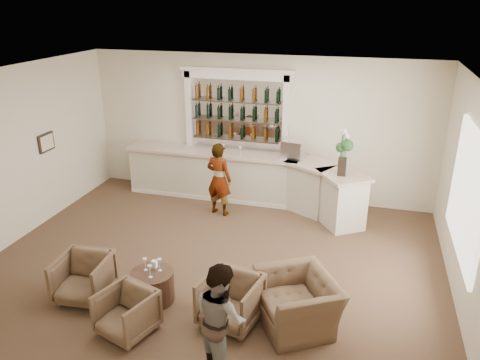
# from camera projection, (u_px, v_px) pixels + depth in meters

# --- Properties ---
(ground) EXTENTS (8.00, 8.00, 0.00)m
(ground) POSITION_uv_depth(u_px,v_px,m) (210.00, 269.00, 8.22)
(ground) COLOR brown
(ground) RESTS_ON ground
(room_shell) EXTENTS (8.04, 7.02, 3.32)m
(room_shell) POSITION_uv_depth(u_px,v_px,m) (230.00, 131.00, 7.96)
(room_shell) COLOR beige
(room_shell) RESTS_ON ground
(bar_counter) EXTENTS (5.72, 1.80, 1.14)m
(bar_counter) POSITION_uv_depth(u_px,v_px,m) (246.00, 178.00, 10.73)
(bar_counter) COLOR beige
(bar_counter) RESTS_ON ground
(back_bar_alcove) EXTENTS (2.64, 0.25, 3.00)m
(back_bar_alcove) POSITION_uv_depth(u_px,v_px,m) (236.00, 111.00, 10.65)
(back_bar_alcove) COLOR white
(back_bar_alcove) RESTS_ON ground
(cocktail_table) EXTENTS (0.67, 0.67, 0.50)m
(cocktail_table) POSITION_uv_depth(u_px,v_px,m) (153.00, 286.00, 7.31)
(cocktail_table) COLOR #462D1E
(cocktail_table) RESTS_ON ground
(sommelier) EXTENTS (0.66, 0.51, 1.61)m
(sommelier) POSITION_uv_depth(u_px,v_px,m) (219.00, 179.00, 10.05)
(sommelier) COLOR gray
(sommelier) RESTS_ON ground
(guest) EXTENTS (0.93, 0.93, 1.52)m
(guest) POSITION_uv_depth(u_px,v_px,m) (221.00, 318.00, 5.79)
(guest) COLOR gray
(guest) RESTS_ON ground
(armchair_left) EXTENTS (0.85, 0.87, 0.73)m
(armchair_left) POSITION_uv_depth(u_px,v_px,m) (84.00, 278.00, 7.32)
(armchair_left) COLOR brown
(armchair_left) RESTS_ON ground
(armchair_center) EXTENTS (0.90, 0.91, 0.66)m
(armchair_center) POSITION_uv_depth(u_px,v_px,m) (126.00, 313.00, 6.57)
(armchair_center) COLOR brown
(armchair_center) RESTS_ON ground
(armchair_right) EXTENTS (0.94, 0.95, 0.74)m
(armchair_right) POSITION_uv_depth(u_px,v_px,m) (231.00, 300.00, 6.76)
(armchair_right) COLOR brown
(armchair_right) RESTS_ON ground
(armchair_far) EXTENTS (1.47, 1.52, 0.75)m
(armchair_far) POSITION_uv_depth(u_px,v_px,m) (298.00, 302.00, 6.73)
(armchair_far) COLOR brown
(armchair_far) RESTS_ON ground
(espresso_machine) EXTENTS (0.52, 0.46, 0.40)m
(espresso_machine) POSITION_uv_depth(u_px,v_px,m) (293.00, 149.00, 10.27)
(espresso_machine) COLOR silver
(espresso_machine) RESTS_ON bar_counter
(flower_vase) EXTENTS (0.25, 0.25, 0.96)m
(flower_vase) POSITION_uv_depth(u_px,v_px,m) (343.00, 149.00, 9.16)
(flower_vase) COLOR black
(flower_vase) RESTS_ON bar_counter
(wine_glass_bar_left) EXTENTS (0.07, 0.07, 0.21)m
(wine_glass_bar_left) POSITION_uv_depth(u_px,v_px,m) (240.00, 151.00, 10.47)
(wine_glass_bar_left) COLOR white
(wine_glass_bar_left) RESTS_ON bar_counter
(wine_glass_bar_right) EXTENTS (0.07, 0.07, 0.21)m
(wine_glass_bar_right) POSITION_uv_depth(u_px,v_px,m) (223.00, 148.00, 10.64)
(wine_glass_bar_right) COLOR white
(wine_glass_bar_right) RESTS_ON bar_counter
(wine_glass_tbl_a) EXTENTS (0.07, 0.07, 0.21)m
(wine_glass_tbl_a) POSITION_uv_depth(u_px,v_px,m) (145.00, 264.00, 7.24)
(wine_glass_tbl_a) COLOR white
(wine_glass_tbl_a) RESTS_ON cocktail_table
(wine_glass_tbl_b) EXTENTS (0.07, 0.07, 0.21)m
(wine_glass_tbl_b) POSITION_uv_depth(u_px,v_px,m) (160.00, 265.00, 7.23)
(wine_glass_tbl_b) COLOR white
(wine_glass_tbl_b) RESTS_ON cocktail_table
(wine_glass_tbl_c) EXTENTS (0.07, 0.07, 0.21)m
(wine_glass_tbl_c) POSITION_uv_depth(u_px,v_px,m) (150.00, 271.00, 7.05)
(wine_glass_tbl_c) COLOR white
(wine_glass_tbl_c) RESTS_ON cocktail_table
(napkin_holder) EXTENTS (0.08, 0.08, 0.12)m
(napkin_holder) POSITION_uv_depth(u_px,v_px,m) (154.00, 264.00, 7.33)
(napkin_holder) COLOR white
(napkin_holder) RESTS_ON cocktail_table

